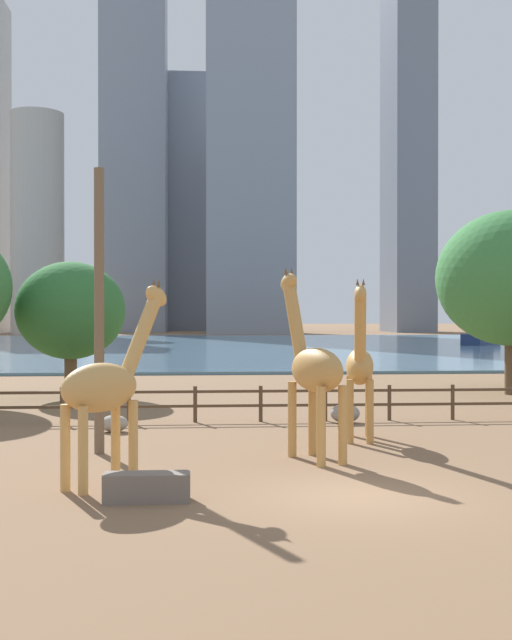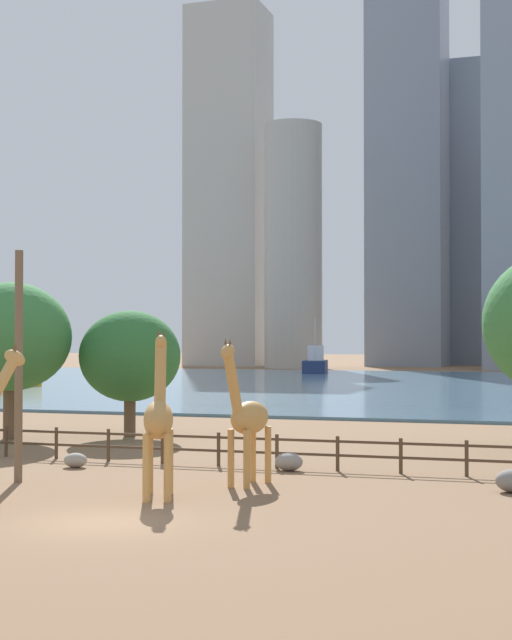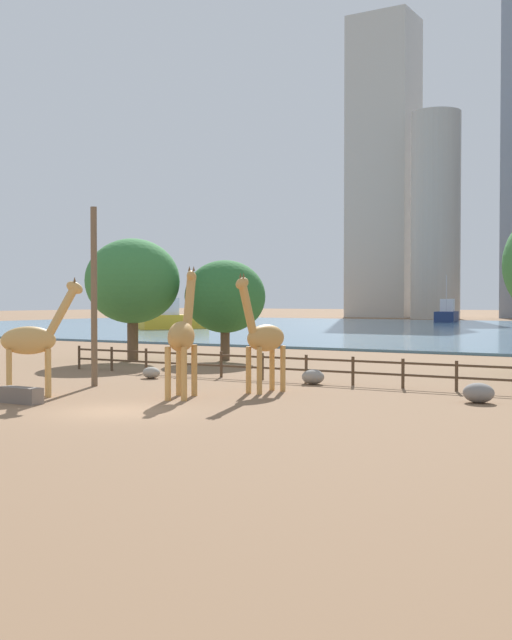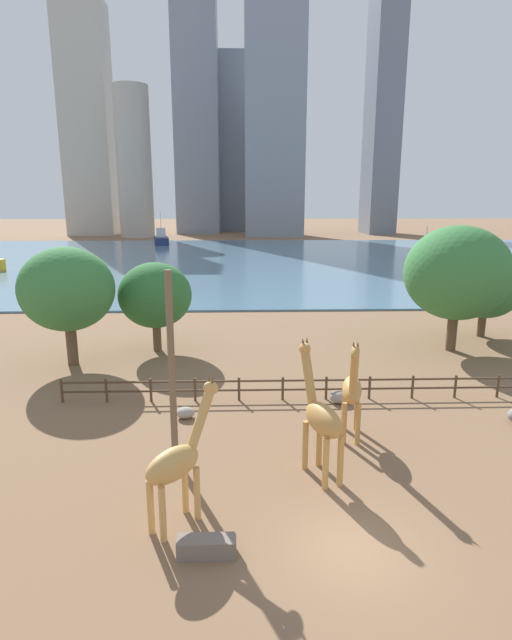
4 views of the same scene
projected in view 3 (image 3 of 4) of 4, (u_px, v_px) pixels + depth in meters
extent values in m
cylinder|color=#C18C47|center=(179.00, 370.00, 32.26)|extent=(0.31, 0.31, 2.06)
cylinder|color=#C18C47|center=(194.00, 370.00, 32.15)|extent=(0.31, 0.31, 2.06)
cylinder|color=#C18C47|center=(168.00, 374.00, 30.69)|extent=(0.31, 0.31, 2.06)
cylinder|color=#C18C47|center=(184.00, 374.00, 30.58)|extent=(0.31, 0.31, 2.06)
ellipsoid|color=#C18C47|center=(181.00, 337.00, 31.38)|extent=(1.67, 2.46, 1.19)
cylinder|color=#C18C47|center=(189.00, 303.00, 32.57)|extent=(0.74, 1.17, 2.27)
ellipsoid|color=#C18C47|center=(192.00, 277.00, 32.92)|extent=(0.65, 0.93, 0.70)
cone|color=brown|center=(189.00, 268.00, 32.93)|extent=(0.14, 0.14, 0.22)
cone|color=brown|center=(194.00, 268.00, 32.90)|extent=(0.14, 0.14, 0.22)
cylinder|color=tan|center=(48.00, 372.00, 32.22)|extent=(0.31, 0.31, 1.92)
cylinder|color=tan|center=(48.00, 373.00, 31.65)|extent=(0.31, 0.31, 1.92)
cylinder|color=tan|center=(9.00, 373.00, 31.77)|extent=(0.31, 0.31, 1.92)
cylinder|color=tan|center=(9.00, 374.00, 31.20)|extent=(0.31, 0.31, 1.92)
ellipsoid|color=tan|center=(28.00, 340.00, 31.68)|extent=(2.05, 2.15, 1.11)
cylinder|color=tan|center=(62.00, 311.00, 32.04)|extent=(1.13, 1.21, 2.03)
ellipsoid|color=tan|center=(75.00, 288.00, 32.16)|extent=(0.80, 0.84, 0.72)
cone|color=brown|center=(74.00, 280.00, 32.24)|extent=(0.14, 0.14, 0.20)
cone|color=brown|center=(75.00, 280.00, 32.07)|extent=(0.14, 0.14, 0.20)
cylinder|color=#C18C47|center=(259.00, 371.00, 32.64)|extent=(0.26, 0.26, 1.93)
cylinder|color=#C18C47|center=(249.00, 370.00, 33.04)|extent=(0.26, 0.26, 1.93)
cylinder|color=#C18C47|center=(283.00, 368.00, 33.76)|extent=(0.26, 0.26, 1.93)
cylinder|color=#C18C47|center=(272.00, 368.00, 34.16)|extent=(0.26, 0.26, 1.93)
ellipsoid|color=#C18C47|center=(266.00, 338.00, 33.36)|extent=(1.24, 2.26, 1.12)
cylinder|color=#C18C47|center=(248.00, 308.00, 32.48)|extent=(0.53, 1.04, 2.14)
ellipsoid|color=#C18C47|center=(242.00, 283.00, 32.21)|extent=(0.49, 0.85, 0.64)
cone|color=brown|center=(244.00, 275.00, 32.14)|extent=(0.12, 0.12, 0.20)
cone|color=brown|center=(240.00, 275.00, 32.26)|extent=(0.12, 0.12, 0.20)
cylinder|color=brown|center=(94.00, 297.00, 35.69)|extent=(0.28, 0.28, 8.00)
ellipsoid|color=gray|center=(151.00, 373.00, 39.29)|extent=(0.93, 0.75, 0.56)
ellipsoid|color=gray|center=(313.00, 377.00, 36.58)|extent=(1.06, 0.90, 0.68)
ellipsoid|color=gray|center=(479.00, 393.00, 29.97)|extent=(1.17, 1.00, 0.75)
cube|color=#72665B|center=(21.00, 395.00, 29.87)|extent=(1.80, 0.60, 0.60)
cylinder|color=#4C3826|center=(79.00, 357.00, 44.65)|extent=(0.14, 0.14, 1.30)
cylinder|color=#4C3826|center=(112.00, 359.00, 43.44)|extent=(0.14, 0.14, 1.30)
cylinder|color=#4C3826|center=(146.00, 361.00, 42.22)|extent=(0.14, 0.14, 1.30)
cylinder|color=#4C3826|center=(183.00, 362.00, 41.00)|extent=(0.14, 0.14, 1.30)
cylinder|color=#4C3826|center=(221.00, 364.00, 39.79)|extent=(0.14, 0.14, 1.30)
cylinder|color=#4C3826|center=(262.00, 366.00, 38.57)|extent=(0.14, 0.14, 1.30)
cylinder|color=#4C3826|center=(306.00, 369.00, 37.35)|extent=(0.14, 0.14, 1.30)
cylinder|color=#4C3826|center=(353.00, 371.00, 36.14)|extent=(0.14, 0.14, 1.30)
cylinder|color=#4C3826|center=(403.00, 373.00, 34.92)|extent=(0.14, 0.14, 1.30)
cylinder|color=#4C3826|center=(457.00, 376.00, 33.71)|extent=(0.14, 0.14, 1.30)
cube|color=#4C3826|center=(283.00, 358.00, 37.97)|extent=(26.10, 0.08, 0.10)
cube|color=#4C3826|center=(283.00, 369.00, 37.99)|extent=(26.10, 0.08, 0.10)
cylinder|color=brown|center=(225.00, 345.00, 50.89)|extent=(0.59, 0.59, 2.01)
ellipsoid|color=#2D6B33|center=(225.00, 296.00, 50.81)|extent=(5.13, 5.13, 4.62)
cylinder|color=brown|center=(133.00, 340.00, 50.92)|extent=(0.70, 0.70, 2.66)
ellipsoid|color=#387A3D|center=(133.00, 281.00, 50.82)|extent=(5.99, 5.99, 5.39)
cube|color=navy|center=(447.00, 317.00, 131.96)|extent=(4.72, 9.06, 1.72)
cube|color=silver|center=(447.00, 305.00, 132.92)|extent=(2.63, 3.45, 2.07)
cylinder|color=silver|center=(446.00, 293.00, 131.45)|extent=(0.14, 0.14, 6.04)
cube|color=gold|center=(172.00, 322.00, 100.54)|extent=(7.00, 9.25, 1.76)
cube|color=silver|center=(164.00, 306.00, 99.93)|extent=(3.37, 3.79, 2.11)
cube|color=#B7B2A8|center=(383.00, 168.00, 176.73)|extent=(13.89, 11.20, 65.81)
cylinder|color=#ADA89E|center=(436.00, 216.00, 160.91)|extent=(9.85, 9.85, 41.40)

